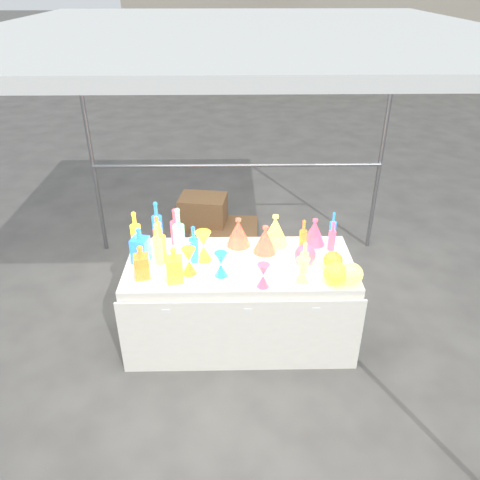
{
  "coord_description": "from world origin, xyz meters",
  "views": [
    {
      "loc": [
        -0.06,
        -3.13,
        2.75
      ],
      "look_at": [
        0.0,
        0.0,
        0.95
      ],
      "focal_mm": 35.0,
      "sensor_mm": 36.0,
      "label": 1
    }
  ],
  "objects_px": {
    "cardboard_box_closed": "(203,212)",
    "globe_0": "(336,275)",
    "lampshade_0": "(265,239)",
    "decanter_0": "(174,264)",
    "hourglass_0": "(189,261)",
    "bottle_0": "(135,230)",
    "display_table": "(240,301)"
  },
  "relations": [
    {
      "from": "lampshade_0",
      "to": "display_table",
      "type": "bearing_deg",
      "value": -156.17
    },
    {
      "from": "decanter_0",
      "to": "hourglass_0",
      "type": "relative_size",
      "value": 1.3
    },
    {
      "from": "cardboard_box_closed",
      "to": "globe_0",
      "type": "xyz_separation_m",
      "value": [
        1.11,
        -2.31,
        0.62
      ]
    },
    {
      "from": "decanter_0",
      "to": "lampshade_0",
      "type": "relative_size",
      "value": 1.2
    },
    {
      "from": "globe_0",
      "to": "hourglass_0",
      "type": "bearing_deg",
      "value": 172.02
    },
    {
      "from": "display_table",
      "to": "globe_0",
      "type": "bearing_deg",
      "value": -23.07
    },
    {
      "from": "cardboard_box_closed",
      "to": "globe_0",
      "type": "relative_size",
      "value": 2.97
    },
    {
      "from": "hourglass_0",
      "to": "lampshade_0",
      "type": "bearing_deg",
      "value": 27.33
    },
    {
      "from": "globe_0",
      "to": "display_table",
      "type": "bearing_deg",
      "value": 156.93
    },
    {
      "from": "globe_0",
      "to": "lampshade_0",
      "type": "bearing_deg",
      "value": 136.79
    },
    {
      "from": "bottle_0",
      "to": "lampshade_0",
      "type": "distance_m",
      "value": 1.06
    },
    {
      "from": "decanter_0",
      "to": "globe_0",
      "type": "relative_size",
      "value": 1.52
    },
    {
      "from": "cardboard_box_closed",
      "to": "lampshade_0",
      "type": "bearing_deg",
      "value": -62.98
    },
    {
      "from": "decanter_0",
      "to": "hourglass_0",
      "type": "distance_m",
      "value": 0.14
    },
    {
      "from": "hourglass_0",
      "to": "cardboard_box_closed",
      "type": "bearing_deg",
      "value": 90.66
    },
    {
      "from": "display_table",
      "to": "cardboard_box_closed",
      "type": "xyz_separation_m",
      "value": [
        -0.41,
        2.02,
        -0.17
      ]
    },
    {
      "from": "hourglass_0",
      "to": "globe_0",
      "type": "xyz_separation_m",
      "value": [
        1.08,
        -0.15,
        -0.03
      ]
    },
    {
      "from": "bottle_0",
      "to": "decanter_0",
      "type": "bearing_deg",
      "value": -53.05
    },
    {
      "from": "bottle_0",
      "to": "globe_0",
      "type": "distance_m",
      "value": 1.64
    },
    {
      "from": "hourglass_0",
      "to": "lampshade_0",
      "type": "height_order",
      "value": "lampshade_0"
    },
    {
      "from": "hourglass_0",
      "to": "lampshade_0",
      "type": "distance_m",
      "value": 0.67
    },
    {
      "from": "bottle_0",
      "to": "globe_0",
      "type": "height_order",
      "value": "bottle_0"
    },
    {
      "from": "globe_0",
      "to": "lampshade_0",
      "type": "xyz_separation_m",
      "value": [
        -0.49,
        0.46,
        0.04
      ]
    },
    {
      "from": "display_table",
      "to": "globe_0",
      "type": "height_order",
      "value": "globe_0"
    },
    {
      "from": "bottle_0",
      "to": "globe_0",
      "type": "xyz_separation_m",
      "value": [
        1.54,
        -0.54,
        -0.09
      ]
    },
    {
      "from": "display_table",
      "to": "hourglass_0",
      "type": "relative_size",
      "value": 8.45
    },
    {
      "from": "display_table",
      "to": "cardboard_box_closed",
      "type": "relative_size",
      "value": 3.34
    },
    {
      "from": "display_table",
      "to": "decanter_0",
      "type": "relative_size",
      "value": 6.52
    },
    {
      "from": "cardboard_box_closed",
      "to": "globe_0",
      "type": "height_order",
      "value": "globe_0"
    },
    {
      "from": "cardboard_box_closed",
      "to": "decanter_0",
      "type": "xyz_separation_m",
      "value": [
        -0.07,
        -2.25,
        0.69
      ]
    },
    {
      "from": "decanter_0",
      "to": "globe_0",
      "type": "distance_m",
      "value": 1.18
    },
    {
      "from": "bottle_0",
      "to": "cardboard_box_closed",
      "type": "bearing_deg",
      "value": 76.04
    }
  ]
}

